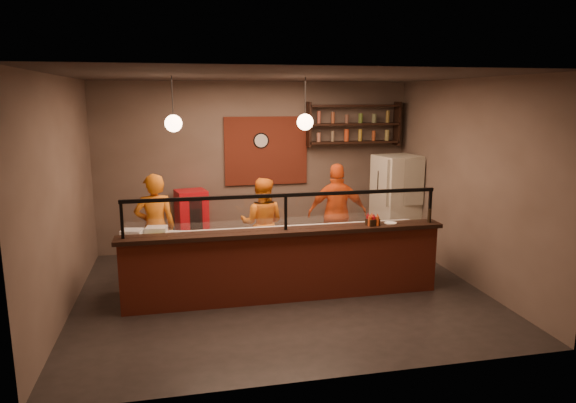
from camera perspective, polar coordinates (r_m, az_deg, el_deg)
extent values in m
plane|color=black|center=(7.92, -0.71, -10.04)|extent=(6.00, 6.00, 0.00)
plane|color=#38302B|center=(7.37, -0.77, 13.77)|extent=(6.00, 6.00, 0.00)
plane|color=#6A584E|center=(9.92, -3.60, 3.90)|extent=(6.00, 0.00, 6.00)
plane|color=#6A584E|center=(7.50, -23.82, 0.47)|extent=(0.00, 5.00, 5.00)
plane|color=#6A584E|center=(8.59, 19.31, 2.09)|extent=(0.00, 5.00, 5.00)
plane|color=#6A584E|center=(5.11, 4.82, -3.38)|extent=(6.00, 0.00, 6.00)
cube|color=#983621|center=(9.88, -2.45, 5.64)|extent=(1.60, 0.04, 1.30)
cube|color=#983621|center=(7.47, -0.26, -7.30)|extent=(4.60, 0.25, 1.00)
cube|color=black|center=(7.32, -0.26, -3.37)|extent=(4.70, 0.37, 0.06)
cube|color=gray|center=(7.96, -1.00, -6.68)|extent=(4.60, 0.75, 0.85)
cube|color=silver|center=(7.83, -1.02, -3.55)|extent=(4.60, 0.75, 0.05)
cube|color=white|center=(7.25, -0.27, -1.23)|extent=(4.40, 0.02, 0.50)
cube|color=black|center=(7.20, -0.27, 0.71)|extent=(4.50, 0.05, 0.05)
cube|color=black|center=(7.15, -17.97, -2.00)|extent=(0.04, 0.04, 0.50)
cube|color=black|center=(7.25, -0.27, -1.23)|extent=(0.04, 0.04, 0.50)
cube|color=black|center=(8.00, 15.50, -0.45)|extent=(0.04, 0.04, 0.50)
cube|color=black|center=(10.15, 7.26, 6.56)|extent=(1.80, 0.28, 0.04)
cube|color=black|center=(10.13, 7.31, 8.54)|extent=(1.80, 0.28, 0.04)
cube|color=black|center=(10.12, 7.36, 10.52)|extent=(1.80, 0.28, 0.04)
cube|color=black|center=(9.87, 2.31, 8.54)|extent=(0.04, 0.28, 0.85)
cube|color=black|center=(10.46, 12.02, 8.47)|extent=(0.04, 0.28, 0.85)
cylinder|color=black|center=(9.84, -3.02, 6.78)|extent=(0.30, 0.04, 0.30)
cylinder|color=black|center=(7.42, -12.73, 11.16)|extent=(0.01, 0.01, 0.60)
sphere|color=#FFC08C|center=(7.43, -12.61, 8.46)|extent=(0.24, 0.24, 0.24)
cylinder|color=black|center=(7.65, 1.93, 11.43)|extent=(0.01, 0.01, 0.60)
sphere|color=#FFC08C|center=(7.66, 1.91, 8.81)|extent=(0.24, 0.24, 0.24)
imported|color=#C36312|center=(8.43, -14.53, -2.84)|extent=(0.68, 0.49, 1.74)
imported|color=orange|center=(8.79, -2.89, -2.46)|extent=(0.92, 0.81, 1.58)
imported|color=#DC4D14|center=(9.11, 5.50, -1.35)|extent=(1.10, 0.62, 1.78)
cube|color=beige|center=(10.04, 11.95, -0.18)|extent=(0.89, 0.85, 1.83)
cube|color=#B10B13|center=(9.65, -10.62, -2.40)|extent=(0.63, 0.59, 1.24)
cylinder|color=#EEE2CA|center=(7.65, -3.52, -3.69)|extent=(0.65, 0.65, 0.01)
cube|color=silver|center=(7.72, -16.93, -3.52)|extent=(0.33, 0.29, 0.15)
cube|color=silver|center=(7.77, -14.40, -3.28)|extent=(0.33, 0.28, 0.15)
cube|color=silver|center=(7.44, -12.30, -3.87)|extent=(0.33, 0.30, 0.14)
cylinder|color=#F4FA29|center=(7.61, -14.26, -3.92)|extent=(0.36, 0.21, 0.06)
cube|color=black|center=(7.65, 9.38, -2.26)|extent=(0.21, 0.18, 0.10)
cylinder|color=black|center=(7.99, 15.44, -1.55)|extent=(0.06, 0.06, 0.21)
cylinder|color=white|center=(7.83, 11.33, -2.34)|extent=(0.24, 0.24, 0.01)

